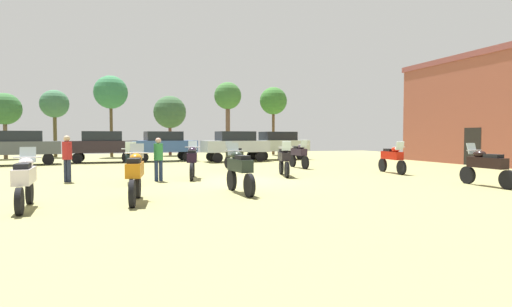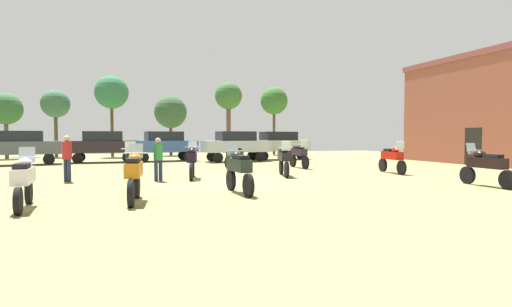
{
  "view_description": "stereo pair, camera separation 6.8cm",
  "coord_description": "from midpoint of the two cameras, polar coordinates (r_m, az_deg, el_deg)",
  "views": [
    {
      "loc": [
        -4.06,
        -14.89,
        1.74
      ],
      "look_at": [
        1.74,
        3.24,
        0.9
      ],
      "focal_mm": 28.51,
      "sensor_mm": 36.0,
      "label": 1
    },
    {
      "loc": [
        -3.99,
        -14.91,
        1.74
      ],
      "look_at": [
        1.74,
        3.24,
        0.9
      ],
      "focal_mm": 28.51,
      "sensor_mm": 36.0,
      "label": 2
    }
  ],
  "objects": [
    {
      "name": "motorcycle_9",
      "position": [
        15.77,
        29.68,
        -1.44
      ],
      "size": [
        0.62,
        2.26,
        1.46
      ],
      "rotation": [
        0.0,
        0.0,
        -0.01
      ],
      "color": "black",
      "rests_on": "ground"
    },
    {
      "name": "car_1",
      "position": [
        27.51,
        -30.07,
        1.04
      ],
      "size": [
        4.54,
        2.48,
        2.0
      ],
      "rotation": [
        0.0,
        0.0,
        1.73
      ],
      "color": "black",
      "rests_on": "ground"
    },
    {
      "name": "motorcycle_2",
      "position": [
        19.54,
        18.66,
        -0.53
      ],
      "size": [
        0.63,
        2.28,
        1.47
      ],
      "rotation": [
        0.0,
        0.0,
        3.03
      ],
      "color": "black",
      "rests_on": "ground"
    },
    {
      "name": "car_3",
      "position": [
        28.16,
        -12.72,
        1.34
      ],
      "size": [
        4.49,
        2.33,
        2.0
      ],
      "rotation": [
        0.0,
        0.0,
        1.7
      ],
      "color": "black",
      "rests_on": "ground"
    },
    {
      "name": "car_4",
      "position": [
        29.32,
        3.23,
        1.44
      ],
      "size": [
        4.45,
        2.18,
        2.0
      ],
      "rotation": [
        0.0,
        0.0,
        1.66
      ],
      "color": "black",
      "rests_on": "ground"
    },
    {
      "name": "tree_3",
      "position": [
        36.78,
        2.61,
        7.32
      ],
      "size": [
        2.45,
        2.45,
        6.07
      ],
      "color": "brown",
      "rests_on": "ground"
    },
    {
      "name": "person_2",
      "position": [
        16.58,
        -24.88,
        -0.18
      ],
      "size": [
        0.48,
        0.48,
        1.72
      ],
      "rotation": [
        0.0,
        0.0,
        5.58
      ],
      "color": "#242B42",
      "rests_on": "ground"
    },
    {
      "name": "tree_6",
      "position": [
        36.35,
        -3.83,
        7.86
      ],
      "size": [
        2.4,
        2.4,
        6.45
      ],
      "color": "brown",
      "rests_on": "ground"
    },
    {
      "name": "car_5",
      "position": [
        27.91,
        -20.56,
        1.23
      ],
      "size": [
        4.31,
        1.83,
        2.0
      ],
      "rotation": [
        0.0,
        0.0,
        1.58
      ],
      "color": "black",
      "rests_on": "ground"
    },
    {
      "name": "tree_2",
      "position": [
        35.24,
        -19.56,
        8.04
      ],
      "size": [
        2.67,
        2.67,
        6.57
      ],
      "color": "#4D3E23",
      "rests_on": "ground"
    },
    {
      "name": "motorcycle_1",
      "position": [
        10.91,
        -16.56,
        -2.75
      ],
      "size": [
        0.62,
        2.15,
        1.51
      ],
      "rotation": [
        0.0,
        0.0,
        -0.11
      ],
      "color": "black",
      "rests_on": "ground"
    },
    {
      "name": "motorcycle_10",
      "position": [
        16.38,
        -8.85,
        -0.95
      ],
      "size": [
        0.7,
        2.11,
        1.51
      ],
      "rotation": [
        0.0,
        0.0,
        -0.19
      ],
      "color": "black",
      "rests_on": "ground"
    },
    {
      "name": "tree_7",
      "position": [
        35.56,
        -31.64,
        5.29
      ],
      "size": [
        2.35,
        2.35,
        4.88
      ],
      "color": "brown",
      "rests_on": "ground"
    },
    {
      "name": "tree_1",
      "position": [
        36.43,
        -26.27,
        6.17
      ],
      "size": [
        2.21,
        2.21,
        5.37
      ],
      "color": "#4D4326",
      "rests_on": "ground"
    },
    {
      "name": "car_2",
      "position": [
        27.0,
        -2.79,
        1.35
      ],
      "size": [
        4.45,
        2.2,
        2.0
      ],
      "rotation": [
        0.0,
        0.0,
        1.67
      ],
      "color": "black",
      "rests_on": "ground"
    },
    {
      "name": "motorcycle_11",
      "position": [
        10.95,
        -29.66,
        -3.1
      ],
      "size": [
        0.62,
        2.18,
        1.44
      ],
      "rotation": [
        0.0,
        0.0,
        0.08
      ],
      "color": "black",
      "rests_on": "ground"
    },
    {
      "name": "motorcycle_8",
      "position": [
        21.67,
        6.16,
        -0.09
      ],
      "size": [
        0.62,
        2.18,
        1.5
      ],
      "rotation": [
        0.0,
        0.0,
        3.18
      ],
      "color": "black",
      "rests_on": "ground"
    },
    {
      "name": "motorcycle_5",
      "position": [
        17.25,
        4.05,
        -0.76
      ],
      "size": [
        0.74,
        2.16,
        1.5
      ],
      "rotation": [
        0.0,
        0.0,
        2.92
      ],
      "color": "black",
      "rests_on": "ground"
    },
    {
      "name": "tree_4",
      "position": [
        36.3,
        -11.84,
        5.68
      ],
      "size": [
        2.81,
        2.81,
        5.18
      ],
      "color": "brown",
      "rests_on": "ground"
    },
    {
      "name": "motorcycle_4",
      "position": [
        12.05,
        -2.28,
        -2.15
      ],
      "size": [
        0.62,
        2.23,
        1.5
      ],
      "rotation": [
        0.0,
        0.0,
        0.07
      ],
      "color": "black",
      "rests_on": "ground"
    },
    {
      "name": "motorcycle_7",
      "position": [
        15.38,
        -17.08,
        -1.24
      ],
      "size": [
        0.62,
        2.17,
        1.51
      ],
      "rotation": [
        0.0,
        0.0,
        3.14
      ],
      "color": "black",
      "rests_on": "ground"
    },
    {
      "name": "motorcycle_6",
      "position": [
        20.76,
        -2.98,
        -0.27
      ],
      "size": [
        0.74,
        2.1,
        1.44
      ],
      "rotation": [
        0.0,
        0.0,
        0.22
      ],
      "color": "black",
      "rests_on": "ground"
    },
    {
      "name": "ground_plane",
      "position": [
        15.53,
        -2.41,
        -3.87
      ],
      "size": [
        44.0,
        52.0,
        0.02
      ],
      "color": "olive"
    },
    {
      "name": "person_1",
      "position": [
        15.75,
        -13.45,
        -0.35
      ],
      "size": [
        0.38,
        0.38,
        1.64
      ],
      "rotation": [
        0.0,
        0.0,
        3.26
      ],
      "color": "#1F2D4E",
      "rests_on": "ground"
    }
  ]
}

